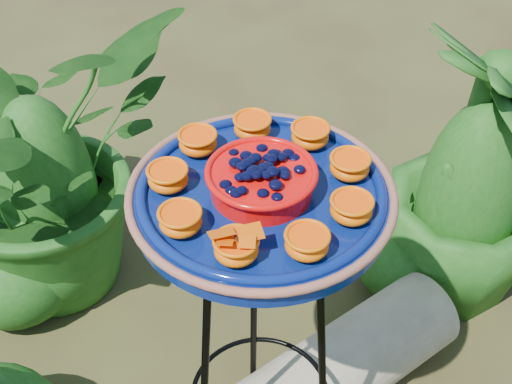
# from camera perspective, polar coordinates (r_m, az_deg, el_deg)

# --- Properties ---
(tripod_stand) EXTENTS (0.34, 0.35, 0.87)m
(tripod_stand) POSITION_cam_1_polar(r_m,az_deg,el_deg) (1.49, 0.35, -11.14)
(tripod_stand) COLOR black
(tripod_stand) RESTS_ON ground
(feeder_dish) EXTENTS (0.47, 0.47, 0.10)m
(feeder_dish) POSITION_cam_1_polar(r_m,az_deg,el_deg) (1.21, 0.43, -0.04)
(feeder_dish) COLOR navy
(feeder_dish) RESTS_ON tripod_stand
(driftwood_log) EXTENTS (0.69, 0.58, 0.23)m
(driftwood_log) POSITION_cam_1_polar(r_m,az_deg,el_deg) (1.96, 6.79, -13.80)
(driftwood_log) COLOR tan
(driftwood_log) RESTS_ON ground
(shrub_back_left) EXTENTS (1.06, 1.07, 0.90)m
(shrub_back_left) POSITION_cam_1_polar(r_m,az_deg,el_deg) (2.12, -16.88, 2.63)
(shrub_back_left) COLOR #164A13
(shrub_back_left) RESTS_ON ground
(shrub_back_right) EXTENTS (0.58, 0.58, 0.86)m
(shrub_back_right) POSITION_cam_1_polar(r_m,az_deg,el_deg) (2.09, 17.00, 1.17)
(shrub_back_right) COLOR #164A13
(shrub_back_right) RESTS_ON ground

